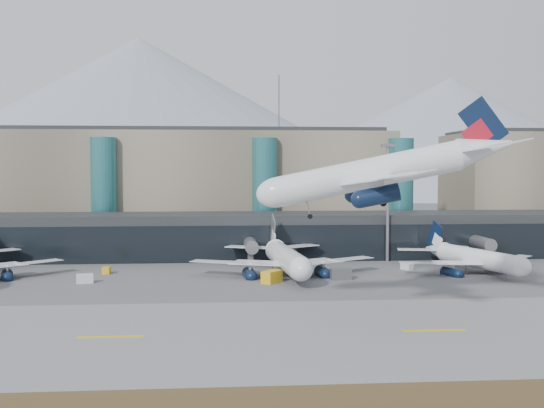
% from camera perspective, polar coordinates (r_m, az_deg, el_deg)
% --- Properties ---
extents(ground, '(900.00, 900.00, 0.00)m').
position_cam_1_polar(ground, '(99.74, -0.46, -8.77)').
color(ground, '#515154').
rests_on(ground, ground).
extents(runway_strip, '(400.00, 40.00, 0.04)m').
position_cam_1_polar(runway_strip, '(85.15, 0.30, -10.81)').
color(runway_strip, slate).
rests_on(runway_strip, ground).
extents(dirt_verge, '(400.00, 14.00, 0.03)m').
position_cam_1_polar(dirt_verge, '(61.29, 2.41, -16.38)').
color(dirt_verge, '#47351E').
rests_on(dirt_verge, ground).
extents(runway_markings, '(128.00, 1.00, 0.02)m').
position_cam_1_polar(runway_markings, '(85.14, 0.30, -10.79)').
color(runway_markings, gold).
rests_on(runway_markings, ground).
extents(concourse, '(170.00, 27.00, 10.00)m').
position_cam_1_polar(concourse, '(156.03, -2.02, -2.65)').
color(concourse, black).
rests_on(concourse, ground).
extents(terminal_main, '(130.00, 30.00, 31.00)m').
position_cam_1_polar(terminal_main, '(188.29, -10.10, 1.46)').
color(terminal_main, gray).
rests_on(terminal_main, ground).
extents(teal_towers, '(116.40, 19.40, 46.00)m').
position_cam_1_polar(teal_towers, '(171.68, -7.28, 0.86)').
color(teal_towers, '#296E73').
rests_on(teal_towers, ground).
extents(mountain_ridge, '(910.00, 400.00, 110.00)m').
position_cam_1_polar(mountain_ridge, '(478.61, -1.90, 6.04)').
color(mountain_ridge, gray).
rests_on(mountain_ridge, ground).
extents(lightmast_mid, '(3.00, 1.20, 25.60)m').
position_cam_1_polar(lightmast_mid, '(150.17, 9.67, 0.70)').
color(lightmast_mid, slate).
rests_on(lightmast_mid, ground).
extents(hero_jet, '(36.79, 36.79, 11.95)m').
position_cam_1_polar(hero_jet, '(94.78, 10.06, 3.45)').
color(hero_jet, silver).
rests_on(hero_jet, ground).
extents(jet_parked_mid, '(37.50, 36.89, 12.11)m').
position_cam_1_polar(jet_parked_mid, '(131.47, 0.96, -3.88)').
color(jet_parked_mid, silver).
rests_on(jet_parked_mid, ground).
extents(jet_parked_right, '(31.30, 32.70, 10.50)m').
position_cam_1_polar(jet_parked_right, '(139.68, 16.09, -3.85)').
color(jet_parked_right, silver).
rests_on(jet_parked_right, ground).
extents(veh_a, '(3.16, 2.23, 1.61)m').
position_cam_1_polar(veh_a, '(125.84, -15.40, -6.04)').
color(veh_a, silver).
rests_on(veh_a, ground).
extents(veh_b, '(1.46, 2.31, 1.31)m').
position_cam_1_polar(veh_b, '(135.95, -13.68, -5.41)').
color(veh_b, gold).
rests_on(veh_b, ground).
extents(veh_c, '(3.78, 2.07, 2.07)m').
position_cam_1_polar(veh_c, '(125.96, 5.78, -5.83)').
color(veh_c, '#454549').
rests_on(veh_c, ground).
extents(veh_d, '(2.45, 2.74, 1.39)m').
position_cam_1_polar(veh_d, '(145.84, 17.02, -4.87)').
color(veh_d, silver).
rests_on(veh_d, ground).
extents(veh_g, '(2.39, 2.68, 1.35)m').
position_cam_1_polar(veh_g, '(139.75, 11.21, -5.15)').
color(veh_g, silver).
rests_on(veh_g, ground).
extents(veh_h, '(4.10, 4.41, 2.19)m').
position_cam_1_polar(veh_h, '(121.57, -0.02, -6.11)').
color(veh_h, gold).
rests_on(veh_h, ground).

